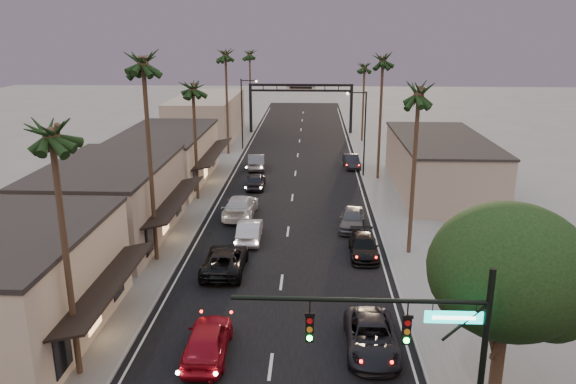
# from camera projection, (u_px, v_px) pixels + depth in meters

# --- Properties ---
(ground) EXTENTS (200.00, 200.00, 0.00)m
(ground) POSITION_uv_depth(u_px,v_px,m) (293.00, 189.00, 54.80)
(ground) COLOR slate
(ground) RESTS_ON ground
(road) EXTENTS (14.00, 120.00, 0.02)m
(road) POSITION_uv_depth(u_px,v_px,m) (295.00, 176.00, 59.59)
(road) COLOR black
(road) RESTS_ON ground
(sidewalk_left) EXTENTS (5.00, 92.00, 0.12)m
(sidewalk_left) POSITION_uv_depth(u_px,v_px,m) (217.00, 159.00, 66.70)
(sidewalk_left) COLOR slate
(sidewalk_left) RESTS_ON ground
(sidewalk_right) EXTENTS (5.00, 92.00, 0.12)m
(sidewalk_right) POSITION_uv_depth(u_px,v_px,m) (378.00, 161.00, 65.88)
(sidewalk_right) COLOR slate
(sidewalk_right) RESTS_ON ground
(storefront_near) EXTENTS (8.00, 12.00, 5.50)m
(storefront_near) POSITION_uv_depth(u_px,v_px,m) (11.00, 288.00, 27.75)
(storefront_near) COLOR #C0B092
(storefront_near) RESTS_ON ground
(storefront_mid) EXTENTS (8.00, 14.00, 5.50)m
(storefront_mid) POSITION_uv_depth(u_px,v_px,m) (110.00, 203.00, 41.17)
(storefront_mid) COLOR gray
(storefront_mid) RESTS_ON ground
(storefront_far) EXTENTS (8.00, 16.00, 5.00)m
(storefront_far) POSITION_uv_depth(u_px,v_px,m) (166.00, 158.00, 56.57)
(storefront_far) COLOR #C0B092
(storefront_far) RESTS_ON ground
(storefront_dist) EXTENTS (8.00, 20.00, 6.00)m
(storefront_dist) POSITION_uv_depth(u_px,v_px,m) (207.00, 118.00, 78.48)
(storefront_dist) COLOR gray
(storefront_dist) RESTS_ON ground
(building_right) EXTENTS (8.00, 18.00, 5.00)m
(building_right) POSITION_uv_depth(u_px,v_px,m) (440.00, 165.00, 53.50)
(building_right) COLOR gray
(building_right) RESTS_ON ground
(traffic_signal) EXTENTS (8.51, 0.22, 7.80)m
(traffic_signal) POSITION_uv_depth(u_px,v_px,m) (426.00, 343.00, 18.62)
(traffic_signal) COLOR black
(traffic_signal) RESTS_ON ground
(corner_tree) EXTENTS (6.20, 6.20, 8.80)m
(corner_tree) POSITION_uv_depth(u_px,v_px,m) (510.00, 276.00, 21.51)
(corner_tree) COLOR #38281C
(corner_tree) RESTS_ON ground
(arch) EXTENTS (15.20, 0.40, 7.27)m
(arch) POSITION_uv_depth(u_px,v_px,m) (301.00, 96.00, 82.00)
(arch) COLOR black
(arch) RESTS_ON ground
(streetlight_right) EXTENTS (2.13, 0.30, 9.00)m
(streetlight_right) POSITION_uv_depth(u_px,v_px,m) (362.00, 127.00, 57.80)
(streetlight_right) COLOR black
(streetlight_right) RESTS_ON ground
(streetlight_left) EXTENTS (2.13, 0.30, 9.00)m
(streetlight_left) POSITION_uv_depth(u_px,v_px,m) (244.00, 108.00, 70.85)
(streetlight_left) COLOR black
(streetlight_left) RESTS_ON ground
(palm_la) EXTENTS (3.20, 3.20, 13.20)m
(palm_la) POSITION_uv_depth(u_px,v_px,m) (50.00, 125.00, 22.23)
(palm_la) COLOR #38281C
(palm_la) RESTS_ON ground
(palm_lb) EXTENTS (3.20, 3.20, 15.20)m
(palm_lb) POSITION_uv_depth(u_px,v_px,m) (143.00, 57.00, 34.15)
(palm_lb) COLOR #38281C
(palm_lb) RESTS_ON ground
(palm_lc) EXTENTS (3.20, 3.20, 12.20)m
(palm_lc) POSITION_uv_depth(u_px,v_px,m) (193.00, 84.00, 48.39)
(palm_lc) COLOR #38281C
(palm_lc) RESTS_ON ground
(palm_ld) EXTENTS (3.20, 3.20, 14.20)m
(palm_ld) POSITION_uv_depth(u_px,v_px,m) (225.00, 52.00, 66.05)
(palm_ld) COLOR #38281C
(palm_ld) RESTS_ON ground
(palm_ra) EXTENTS (3.20, 3.20, 13.20)m
(palm_ra) POSITION_uv_depth(u_px,v_px,m) (419.00, 88.00, 35.87)
(palm_ra) COLOR #38281C
(palm_ra) RESTS_ON ground
(palm_rb) EXTENTS (3.20, 3.20, 14.20)m
(palm_rb) POSITION_uv_depth(u_px,v_px,m) (383.00, 57.00, 54.77)
(palm_rb) COLOR #38281C
(palm_rb) RESTS_ON ground
(palm_rc) EXTENTS (3.20, 3.20, 12.20)m
(palm_rc) POSITION_uv_depth(u_px,v_px,m) (365.00, 64.00, 74.49)
(palm_rc) COLOR #38281C
(palm_rc) RESTS_ON ground
(palm_far) EXTENTS (3.20, 3.20, 13.20)m
(palm_far) POSITION_uv_depth(u_px,v_px,m) (250.00, 52.00, 88.35)
(palm_far) COLOR #38281C
(palm_far) RESTS_ON ground
(oncoming_red) EXTENTS (2.12, 5.05, 1.71)m
(oncoming_red) POSITION_uv_depth(u_px,v_px,m) (207.00, 340.00, 26.68)
(oncoming_red) COLOR maroon
(oncoming_red) RESTS_ON ground
(oncoming_pickup) EXTENTS (2.63, 5.64, 1.56)m
(oncoming_pickup) POSITION_uv_depth(u_px,v_px,m) (225.00, 260.00, 36.07)
(oncoming_pickup) COLOR black
(oncoming_pickup) RESTS_ON ground
(oncoming_silver) EXTENTS (1.76, 4.77, 1.56)m
(oncoming_silver) POSITION_uv_depth(u_px,v_px,m) (250.00, 230.00, 41.30)
(oncoming_silver) COLOR #ADADB3
(oncoming_silver) RESTS_ON ground
(oncoming_white) EXTENTS (2.68, 6.15, 1.76)m
(oncoming_white) POSITION_uv_depth(u_px,v_px,m) (241.00, 206.00, 46.60)
(oncoming_white) COLOR #B4B4B4
(oncoming_white) RESTS_ON ground
(oncoming_dgrey) EXTENTS (1.88, 4.48, 1.51)m
(oncoming_dgrey) POSITION_uv_depth(u_px,v_px,m) (256.00, 181.00, 54.81)
(oncoming_dgrey) COLOR black
(oncoming_dgrey) RESTS_ON ground
(oncoming_grey_far) EXTENTS (2.29, 5.25, 1.68)m
(oncoming_grey_far) POSITION_uv_depth(u_px,v_px,m) (256.00, 161.00, 62.33)
(oncoming_grey_far) COLOR #545359
(oncoming_grey_far) RESTS_ON ground
(curbside_near) EXTENTS (2.49, 5.38, 1.49)m
(curbside_near) POSITION_uv_depth(u_px,v_px,m) (371.00, 337.00, 27.13)
(curbside_near) COLOR black
(curbside_near) RESTS_ON ground
(curbside_black) EXTENTS (1.95, 4.76, 1.38)m
(curbside_black) POSITION_uv_depth(u_px,v_px,m) (364.00, 247.00, 38.50)
(curbside_black) COLOR black
(curbside_black) RESTS_ON ground
(curbside_grey) EXTENTS (2.39, 4.84, 1.59)m
(curbside_grey) POSITION_uv_depth(u_px,v_px,m) (352.00, 219.00, 43.76)
(curbside_grey) COLOR #47474B
(curbside_grey) RESTS_ON ground
(curbside_far) EXTENTS (1.88, 4.50, 1.45)m
(curbside_far) POSITION_uv_depth(u_px,v_px,m) (351.00, 161.00, 62.86)
(curbside_far) COLOR black
(curbside_far) RESTS_ON ground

